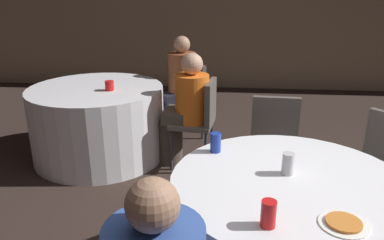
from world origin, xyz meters
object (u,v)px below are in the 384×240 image
object	(u,v)px
chair_near_northeast	(383,163)
soda_can_blue	(216,143)
soda_can_red	(268,214)
chair_near_north	(275,141)
chair_far_northeast	(189,93)
table_far	(98,122)
person_floral_shirt	(177,89)
soda_can_silver	(288,164)
person_orange_shirt	(185,110)
chair_far_east	(201,115)
pizza_plate_near	(344,223)
table_near	(285,240)

from	to	relation	value
chair_near_northeast	soda_can_blue	bearing A→B (deg)	65.03
soda_can_red	soda_can_blue	xyz separation A→B (m)	(-0.24, 0.74, 0.00)
chair_near_northeast	chair_near_north	bearing A→B (deg)	22.11
chair_near_northeast	chair_far_northeast	world-z (taller)	same
table_far	person_floral_shirt	xyz separation A→B (m)	(0.75, 0.54, 0.22)
soda_can_silver	chair_near_north	bearing A→B (deg)	86.30
person_orange_shirt	soda_can_red	size ratio (longest dim) A/B	9.24
soda_can_blue	soda_can_silver	distance (m)	0.47
soda_can_red	person_orange_shirt	bearing A→B (deg)	105.77
chair_near_north	person_orange_shirt	bearing A→B (deg)	-34.02
chair_near_north	chair_far_northeast	size ratio (longest dim) A/B	1.00
soda_can_red	chair_near_northeast	bearing A→B (deg)	50.23
table_far	soda_can_blue	xyz separation A→B (m)	(1.25, -1.43, 0.43)
chair_far_northeast	soda_can_silver	size ratio (longest dim) A/B	7.14
person_orange_shirt	person_floral_shirt	bearing A→B (deg)	21.08
chair_far_northeast	table_far	bearing A→B (deg)	90.00
table_far	soda_can_silver	xyz separation A→B (m)	(1.65, -1.69, 0.43)
chair_near_northeast	chair_far_east	distance (m)	1.63
soda_can_blue	table_far	bearing A→B (deg)	131.12
chair_near_northeast	chair_near_north	xyz separation A→B (m)	(-0.72, 0.33, 0.00)
table_far	chair_near_north	distance (m)	1.86
table_far	soda_can_silver	bearing A→B (deg)	-45.64
chair_near_northeast	chair_near_north	distance (m)	0.79
chair_near_north	pizza_plate_near	xyz separation A→B (m)	(0.11, -1.42, 0.22)
person_orange_shirt	person_floral_shirt	world-z (taller)	person_floral_shirt
person_floral_shirt	pizza_plate_near	world-z (taller)	person_floral_shirt
soda_can_blue	chair_near_northeast	bearing A→B (deg)	18.00
chair_near_northeast	chair_near_north	world-z (taller)	same
table_far	chair_far_northeast	distance (m)	1.10
chair_near_north	person_floral_shirt	bearing A→B (deg)	-49.77
person_floral_shirt	table_near	bearing A→B (deg)	166.10
chair_far_east	chair_far_northeast	size ratio (longest dim) A/B	1.00
pizza_plate_near	chair_near_northeast	bearing A→B (deg)	60.75
chair_near_northeast	soda_can_silver	size ratio (longest dim) A/B	7.14
chair_near_north	soda_can_silver	distance (m)	1.01
table_near	chair_near_north	world-z (taller)	chair_near_north
chair_far_east	soda_can_blue	size ratio (longest dim) A/B	7.14
pizza_plate_near	soda_can_blue	xyz separation A→B (m)	(-0.57, 0.70, 0.05)
table_near	chair_near_north	xyz separation A→B (m)	(0.05, 1.05, 0.16)
table_near	chair_near_northeast	bearing A→B (deg)	42.97
chair_far_east	soda_can_blue	world-z (taller)	chair_far_east
chair_near_northeast	soda_can_blue	world-z (taller)	chair_near_northeast
chair_far_east	chair_near_northeast	bearing A→B (deg)	-116.59
chair_near_north	soda_can_red	bearing A→B (deg)	84.33
person_floral_shirt	soda_can_blue	bearing A→B (deg)	158.74
soda_can_red	pizza_plate_near	bearing A→B (deg)	6.63
table_far	person_floral_shirt	size ratio (longest dim) A/B	1.14
chair_near_northeast	person_orange_shirt	xyz separation A→B (m)	(-1.51, 0.93, 0.04)
chair_far_northeast	soda_can_red	distance (m)	2.88
chair_near_northeast	person_floral_shirt	world-z (taller)	person_floral_shirt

